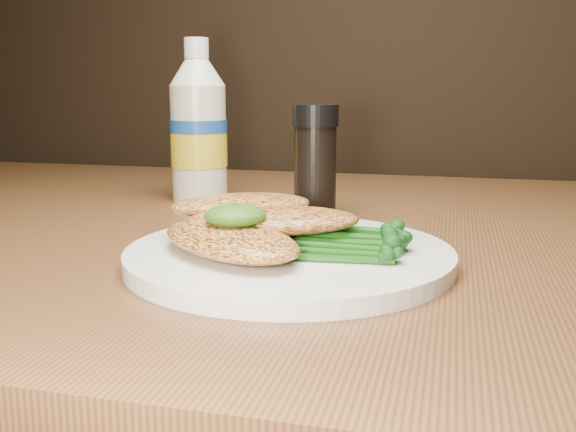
# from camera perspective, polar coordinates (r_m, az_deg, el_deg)

# --- Properties ---
(plate) EXTENTS (0.27, 0.27, 0.01)m
(plate) POSITION_cam_1_polar(r_m,az_deg,el_deg) (0.53, 0.12, -3.51)
(plate) COLOR white
(plate) RESTS_ON dining_table
(chicken_front) EXTENTS (0.17, 0.15, 0.02)m
(chicken_front) POSITION_cam_1_polar(r_m,az_deg,el_deg) (0.51, -5.10, -2.04)
(chicken_front) COLOR #DE8E46
(chicken_front) RESTS_ON plate
(chicken_mid) EXTENTS (0.16, 0.11, 0.02)m
(chicken_mid) POSITION_cam_1_polar(r_m,az_deg,el_deg) (0.54, -1.31, -0.39)
(chicken_mid) COLOR #DE8E46
(chicken_mid) RESTS_ON plate
(chicken_back) EXTENTS (0.14, 0.12, 0.02)m
(chicken_back) POSITION_cam_1_polar(r_m,az_deg,el_deg) (0.58, -4.10, 0.99)
(chicken_back) COLOR #DE8E46
(chicken_back) RESTS_ON plate
(pesto_front) EXTENTS (0.06, 0.06, 0.02)m
(pesto_front) POSITION_cam_1_polar(r_m,az_deg,el_deg) (0.51, -4.64, 0.04)
(pesto_front) COLOR #133307
(pesto_front) RESTS_ON chicken_front
(broccolini_bundle) EXTENTS (0.16, 0.14, 0.02)m
(broccolini_bundle) POSITION_cam_1_polar(r_m,az_deg,el_deg) (0.53, 4.42, -1.88)
(broccolini_bundle) COLOR #174D10
(broccolini_bundle) RESTS_ON plate
(mayo_bottle) EXTENTS (0.08, 0.08, 0.20)m
(mayo_bottle) POSITION_cam_1_polar(r_m,az_deg,el_deg) (0.82, -7.82, 8.23)
(mayo_bottle) COLOR beige
(mayo_bottle) RESTS_ON dining_table
(pepper_grinder) EXTENTS (0.05, 0.05, 0.12)m
(pepper_grinder) POSITION_cam_1_polar(r_m,az_deg,el_deg) (0.72, 2.39, 4.81)
(pepper_grinder) COLOR black
(pepper_grinder) RESTS_ON dining_table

